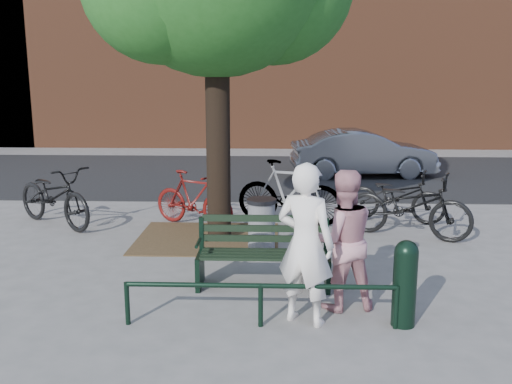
{
  "coord_description": "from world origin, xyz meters",
  "views": [
    {
      "loc": [
        0.16,
        -7.15,
        2.79
      ],
      "look_at": [
        -0.13,
        1.0,
        1.08
      ],
      "focal_mm": 40.0,
      "sensor_mm": 36.0,
      "label": 1
    }
  ],
  "objects_px": {
    "litter_bin": "(261,228)",
    "parked_car": "(363,153)",
    "bollard": "(405,280)",
    "park_bench": "(263,251)",
    "bicycle_c": "(409,205)",
    "person_right": "(342,240)",
    "person_left": "(305,244)"
  },
  "relations": [
    {
      "from": "litter_bin",
      "to": "parked_car",
      "type": "bearing_deg",
      "value": 70.07
    },
    {
      "from": "litter_bin",
      "to": "bollard",
      "type": "bearing_deg",
      "value": -54.7
    },
    {
      "from": "park_bench",
      "to": "bollard",
      "type": "height_order",
      "value": "bollard"
    },
    {
      "from": "parked_car",
      "to": "bicycle_c",
      "type": "bearing_deg",
      "value": 173.48
    },
    {
      "from": "person_right",
      "to": "litter_bin",
      "type": "relative_size",
      "value": 1.83
    },
    {
      "from": "person_right",
      "to": "bollard",
      "type": "xyz_separation_m",
      "value": [
        0.65,
        -0.47,
        -0.32
      ]
    },
    {
      "from": "litter_bin",
      "to": "bicycle_c",
      "type": "xyz_separation_m",
      "value": [
        2.49,
        1.21,
        0.09
      ]
    },
    {
      "from": "person_right",
      "to": "bollard",
      "type": "height_order",
      "value": "person_right"
    },
    {
      "from": "bollard",
      "to": "bicycle_c",
      "type": "bearing_deg",
      "value": 76.75
    },
    {
      "from": "person_left",
      "to": "parked_car",
      "type": "distance_m",
      "value": 9.61
    },
    {
      "from": "person_left",
      "to": "litter_bin",
      "type": "relative_size",
      "value": 1.99
    },
    {
      "from": "person_left",
      "to": "person_right",
      "type": "bearing_deg",
      "value": -111.5
    },
    {
      "from": "person_left",
      "to": "bicycle_c",
      "type": "distance_m",
      "value": 4.01
    },
    {
      "from": "person_left",
      "to": "bicycle_c",
      "type": "xyz_separation_m",
      "value": [
        1.94,
        3.49,
        -0.36
      ]
    },
    {
      "from": "parked_car",
      "to": "bollard",
      "type": "bearing_deg",
      "value": 168.76
    },
    {
      "from": "person_left",
      "to": "bicycle_c",
      "type": "relative_size",
      "value": 0.86
    },
    {
      "from": "person_left",
      "to": "bollard",
      "type": "relative_size",
      "value": 1.86
    },
    {
      "from": "person_right",
      "to": "person_left",
      "type": "bearing_deg",
      "value": 31.43
    },
    {
      "from": "bicycle_c",
      "to": "litter_bin",
      "type": "bearing_deg",
      "value": 138.87
    },
    {
      "from": "bollard",
      "to": "parked_car",
      "type": "relative_size",
      "value": 0.26
    },
    {
      "from": "person_right",
      "to": "parked_car",
      "type": "relative_size",
      "value": 0.44
    },
    {
      "from": "person_left",
      "to": "person_right",
      "type": "distance_m",
      "value": 0.62
    },
    {
      "from": "person_right",
      "to": "litter_bin",
      "type": "bearing_deg",
      "value": -72.39
    },
    {
      "from": "park_bench",
      "to": "bollard",
      "type": "distance_m",
      "value": 1.99
    },
    {
      "from": "bollard",
      "to": "person_left",
      "type": "bearing_deg",
      "value": 176.91
    },
    {
      "from": "person_right",
      "to": "bicycle_c",
      "type": "relative_size",
      "value": 0.79
    },
    {
      "from": "park_bench",
      "to": "bollard",
      "type": "xyz_separation_m",
      "value": [
        1.6,
        -1.19,
        0.05
      ]
    },
    {
      "from": "person_right",
      "to": "litter_bin",
      "type": "height_order",
      "value": "person_right"
    },
    {
      "from": "person_left",
      "to": "bicycle_c",
      "type": "bearing_deg",
      "value": -92.81
    },
    {
      "from": "bollard",
      "to": "litter_bin",
      "type": "distance_m",
      "value": 2.87
    },
    {
      "from": "litter_bin",
      "to": "bicycle_c",
      "type": "distance_m",
      "value": 2.77
    },
    {
      "from": "bollard",
      "to": "litter_bin",
      "type": "bearing_deg",
      "value": 125.3
    }
  ]
}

